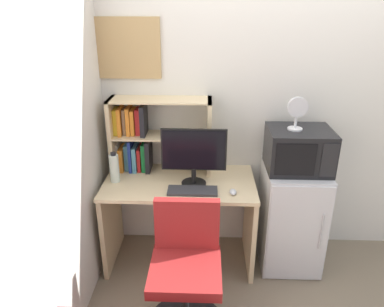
# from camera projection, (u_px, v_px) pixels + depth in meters

# --- Properties ---
(wall_back) EXTENTS (6.40, 0.04, 2.60)m
(wall_back) POSITION_uv_depth(u_px,v_px,m) (350.00, 103.00, 2.93)
(wall_back) COLOR silver
(wall_back) RESTS_ON ground_plane
(desk) EXTENTS (1.19, 0.64, 0.75)m
(desk) POSITION_uv_depth(u_px,v_px,m) (180.00, 207.00, 2.97)
(desk) COLOR beige
(desk) RESTS_ON ground_plane
(hutch_bookshelf) EXTENTS (0.81, 0.25, 0.61)m
(hutch_bookshelf) POSITION_uv_depth(u_px,v_px,m) (146.00, 136.00, 2.97)
(hutch_bookshelf) COLOR beige
(hutch_bookshelf) RESTS_ON desk
(monitor) EXTENTS (0.49, 0.19, 0.45)m
(monitor) POSITION_uv_depth(u_px,v_px,m) (194.00, 154.00, 2.73)
(monitor) COLOR black
(monitor) RESTS_ON desk
(keyboard) EXTENTS (0.37, 0.14, 0.02)m
(keyboard) POSITION_uv_depth(u_px,v_px,m) (193.00, 191.00, 2.71)
(keyboard) COLOR #333338
(keyboard) RESTS_ON desk
(computer_mouse) EXTENTS (0.05, 0.08, 0.03)m
(computer_mouse) POSITION_uv_depth(u_px,v_px,m) (233.00, 192.00, 2.68)
(computer_mouse) COLOR silver
(computer_mouse) RESTS_ON desk
(water_bottle) EXTENTS (0.07, 0.07, 0.24)m
(water_bottle) POSITION_uv_depth(u_px,v_px,m) (114.00, 168.00, 2.83)
(water_bottle) COLOR silver
(water_bottle) RESTS_ON desk
(mini_fridge) EXTENTS (0.47, 0.55, 0.86)m
(mini_fridge) POSITION_uv_depth(u_px,v_px,m) (291.00, 216.00, 3.00)
(mini_fridge) COLOR silver
(mini_fridge) RESTS_ON ground_plane
(microwave) EXTENTS (0.47, 0.40, 0.32)m
(microwave) POSITION_uv_depth(u_px,v_px,m) (299.00, 150.00, 2.77)
(microwave) COLOR black
(microwave) RESTS_ON mini_fridge
(desk_fan) EXTENTS (0.15, 0.11, 0.25)m
(desk_fan) POSITION_uv_depth(u_px,v_px,m) (297.00, 112.00, 2.65)
(desk_fan) COLOR silver
(desk_fan) RESTS_ON microwave
(desk_chair) EXTENTS (0.52, 0.52, 0.88)m
(desk_chair) POSITION_uv_depth(u_px,v_px,m) (186.00, 276.00, 2.40)
(desk_chair) COLOR black
(desk_chair) RESTS_ON ground_plane
(wall_corkboard) EXTENTS (0.60, 0.02, 0.46)m
(wall_corkboard) POSITION_uv_depth(u_px,v_px,m) (122.00, 48.00, 2.80)
(wall_corkboard) COLOR tan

